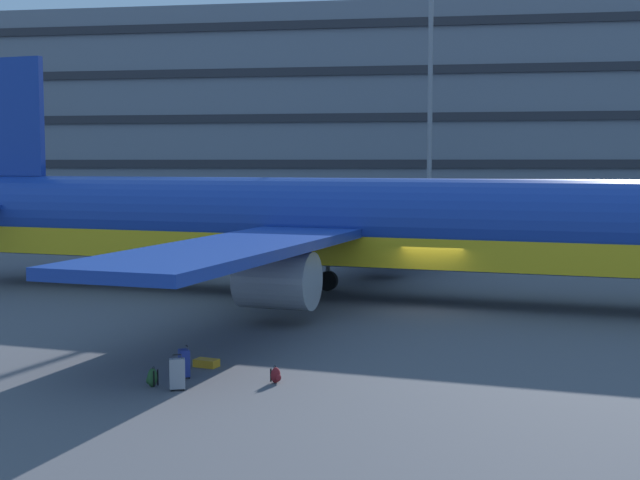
# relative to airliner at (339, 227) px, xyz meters

# --- Properties ---
(ground_plane) EXTENTS (600.00, 600.00, 0.00)m
(ground_plane) POSITION_rel_airliner_xyz_m (4.16, -2.22, -3.09)
(ground_plane) COLOR #4C4C51
(terminal_structure) EXTENTS (175.04, 15.33, 19.22)m
(terminal_structure) POSITION_rel_airliner_xyz_m (4.16, 43.02, 6.52)
(terminal_structure) COLOR slate
(terminal_structure) RESTS_ON ground_plane
(airliner) EXTENTS (43.63, 35.52, 11.06)m
(airliner) POSITION_rel_airliner_xyz_m (0.00, 0.00, 0.00)
(airliner) COLOR navy
(airliner) RESTS_ON ground_plane
(light_mast_left) EXTENTS (1.80, 0.50, 22.14)m
(light_mast_left) POSITION_rel_airliner_xyz_m (2.70, 27.80, 9.68)
(light_mast_left) COLOR gray
(light_mast_left) RESTS_ON ground_plane
(suitcase_laid_flat) EXTENTS (0.45, 0.33, 0.97)m
(suitcase_laid_flat) POSITION_rel_airliner_xyz_m (-1.83, -16.58, -2.65)
(suitcase_laid_flat) COLOR gray
(suitcase_laid_flat) RESTS_ON ground_plane
(suitcase_large) EXTENTS (0.41, 0.45, 0.90)m
(suitcase_large) POSITION_rel_airliner_xyz_m (-2.08, -15.26, -2.67)
(suitcase_large) COLOR navy
(suitcase_large) RESTS_ON ground_plane
(suitcase_navy) EXTENTS (0.77, 0.57, 0.23)m
(suitcase_navy) POSITION_rel_airliner_xyz_m (-1.86, -13.89, -2.98)
(suitcase_navy) COLOR orange
(suitcase_navy) RESTS_ON ground_plane
(backpack_silver) EXTENTS (0.35, 0.37, 0.48)m
(backpack_silver) POSITION_rel_airliner_xyz_m (0.53, -15.41, -2.88)
(backpack_silver) COLOR maroon
(backpack_silver) RESTS_ON ground_plane
(backpack_orange) EXTENTS (0.35, 0.36, 0.55)m
(backpack_orange) POSITION_rel_airliner_xyz_m (-2.60, -16.35, -2.85)
(backpack_orange) COLOR #264C26
(backpack_orange) RESTS_ON ground_plane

